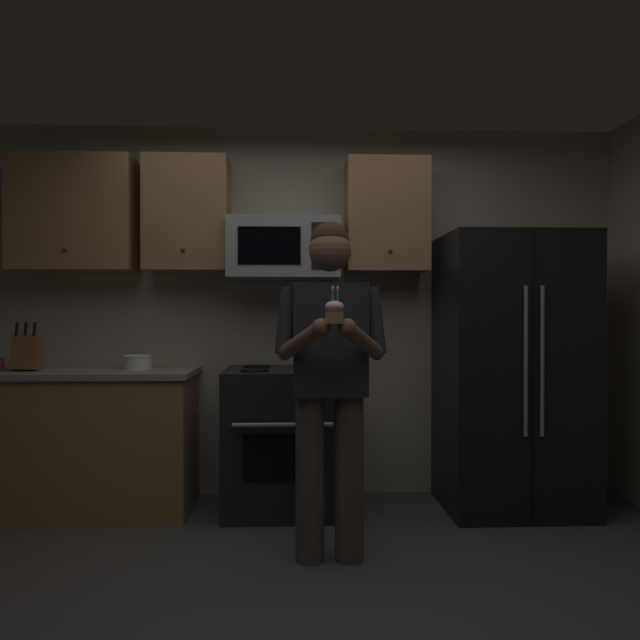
{
  "coord_description": "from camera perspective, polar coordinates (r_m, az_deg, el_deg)",
  "views": [
    {
      "loc": [
        -0.08,
        -2.62,
        1.28
      ],
      "look_at": [
        0.05,
        0.52,
        1.25
      ],
      "focal_mm": 34.11,
      "sensor_mm": 36.0,
      "label": 1
    }
  ],
  "objects": [
    {
      "name": "ground_plane",
      "position": [
        2.91,
        -0.65,
        -25.52
      ],
      "size": [
        6.0,
        6.0,
        0.0
      ],
      "primitive_type": "plane",
      "color": "#474442"
    },
    {
      "name": "counter_left",
      "position": [
        4.3,
        -21.31,
        -10.45
      ],
      "size": [
        1.44,
        0.66,
        0.92
      ],
      "color": "#9E7247",
      "rests_on": "ground"
    },
    {
      "name": "cabinet_row_upper",
      "position": [
        4.25,
        -11.29,
        9.62
      ],
      "size": [
        2.78,
        0.36,
        0.76
      ],
      "color": "#9E7247"
    },
    {
      "name": "oven_range",
      "position": [
        4.06,
        -3.42,
        -11.08
      ],
      "size": [
        0.76,
        0.7,
        0.93
      ],
      "color": "black",
      "rests_on": "ground"
    },
    {
      "name": "wall_back",
      "position": [
        4.37,
        -1.38,
        0.82
      ],
      "size": [
        4.4,
        0.1,
        2.6
      ],
      "primitive_type": "cube",
      "color": "#B7AD99",
      "rests_on": "ground"
    },
    {
      "name": "microwave",
      "position": [
        4.12,
        -3.41,
        6.69
      ],
      "size": [
        0.74,
        0.41,
        0.4
      ],
      "color": "#9EA0A5"
    },
    {
      "name": "refrigerator",
      "position": [
        4.2,
        17.53,
        -4.65
      ],
      "size": [
        0.9,
        0.75,
        1.8
      ],
      "color": "black",
      "rests_on": "ground"
    },
    {
      "name": "cupcake",
      "position": [
        2.8,
        1.36,
        0.81
      ],
      "size": [
        0.09,
        0.09,
        0.17
      ],
      "color": "#A87F56"
    },
    {
      "name": "bowl_large_white",
      "position": [
        4.17,
        -16.77,
        -3.76
      ],
      "size": [
        0.2,
        0.2,
        0.09
      ],
      "color": "white",
      "rests_on": "counter_left"
    },
    {
      "name": "person",
      "position": [
        3.15,
        0.96,
        -4.65
      ],
      "size": [
        0.6,
        0.48,
        1.76
      ],
      "color": "#4C4742",
      "rests_on": "ground"
    },
    {
      "name": "knife_block",
      "position": [
        4.3,
        -25.78,
        -2.79
      ],
      "size": [
        0.16,
        0.15,
        0.32
      ],
      "color": "brown",
      "rests_on": "counter_left"
    }
  ]
}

